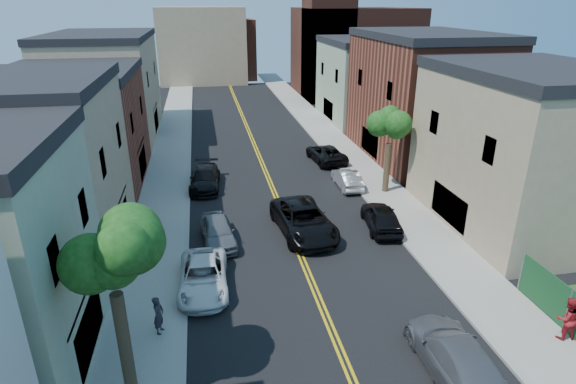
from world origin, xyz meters
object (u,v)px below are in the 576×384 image
black_car_left (205,178)px  black_car_right (381,217)px  white_pickup (203,276)px  pedestrian_right (567,318)px  black_suv_lane (304,220)px  silver_car_right (347,179)px  grey_car_left (218,231)px  grey_car_right (455,356)px  pedestrian_left (159,315)px  dark_car_right_far (326,153)px

black_car_left → black_car_right: bearing=-35.3°
white_pickup → pedestrian_right: bearing=-22.2°
black_car_left → black_suv_lane: (5.61, -8.53, 0.12)m
white_pickup → pedestrian_right: size_ratio=2.65×
black_suv_lane → pedestrian_right: size_ratio=3.33×
white_pickup → silver_car_right: 15.76m
grey_car_left → black_car_left: bearing=88.2°
silver_car_right → grey_car_right: bearing=85.0°
black_car_right → pedestrian_left: bearing=38.6°
silver_car_right → pedestrian_right: size_ratio=2.15×
white_pickup → silver_car_right: size_ratio=1.23×
silver_car_right → pedestrian_left: (-12.58, -14.62, 0.33)m
black_car_right → black_suv_lane: size_ratio=0.73×
grey_car_right → black_suv_lane: 12.52m
dark_car_right_far → silver_car_right: bearing=84.0°
grey_car_left → pedestrian_right: size_ratio=2.35×
grey_car_right → silver_car_right: size_ratio=1.35×
silver_car_right → dark_car_right_far: size_ratio=0.78×
black_car_left → pedestrian_right: size_ratio=2.75×
pedestrian_right → grey_car_right: bearing=15.3°
black_suv_lane → white_pickup: bearing=-146.5°
pedestrian_left → dark_car_right_far: bearing=-13.8°
white_pickup → grey_car_left: grey_car_left is taller
black_suv_lane → grey_car_right: bearing=-81.2°
white_pickup → silver_car_right: bearing=49.0°
white_pickup → black_suv_lane: black_suv_lane is taller
pedestrian_right → pedestrian_left: bearing=-5.8°
grey_car_right → silver_car_right: 18.92m
white_pickup → pedestrian_left: size_ratio=2.94×
black_suv_lane → pedestrian_right: bearing=-58.8°
silver_car_right → black_suv_lane: bearing=54.7°
black_suv_lane → pedestrian_left: bearing=-140.1°
silver_car_right → grey_car_left: bearing=35.6°
black_car_right → dark_car_right_far: black_car_right is taller
white_pickup → pedestrian_left: 3.61m
white_pickup → black_car_left: (0.36, 13.35, 0.06)m
silver_car_right → black_suv_lane: black_suv_lane is taller
black_car_left → grey_car_right: bearing=-62.3°
grey_car_left → pedestrian_left: pedestrian_left is taller
grey_car_left → dark_car_right_far: 16.43m
grey_car_right → black_car_right: bearing=-96.5°
white_pickup → silver_car_right: white_pickup is taller
black_car_left → silver_car_right: bearing=-5.1°
pedestrian_left → black_suv_lane: bearing=-27.2°
white_pickup → grey_car_right: 11.63m
grey_car_left → silver_car_right: 12.08m
black_suv_lane → black_car_left: bearing=117.9°
white_pickup → black_suv_lane: (5.96, 4.82, 0.18)m
black_car_left → grey_car_right: 22.42m
white_pickup → black_car_left: bearing=90.4°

